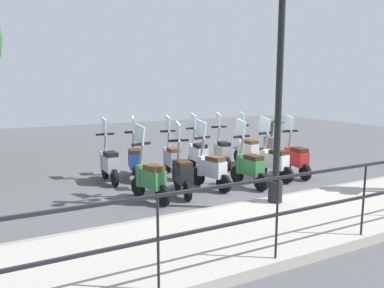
{
  "coord_description": "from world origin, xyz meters",
  "views": [
    {
      "loc": [
        -7.66,
        4.6,
        2.35
      ],
      "look_at": [
        0.2,
        0.5,
        0.9
      ],
      "focal_mm": 35.0,
      "sensor_mm": 36.0,
      "label": 1
    }
  ],
  "objects_px": {
    "scooter_near_2": "(249,166)",
    "scooter_far_1": "(222,151)",
    "scooter_near_3": "(211,168)",
    "scooter_near_1": "(274,161)",
    "lamp_post_near": "(279,97)",
    "scooter_far_0": "(247,149)",
    "scooter_far_4": "(135,159)",
    "scooter_near_4": "(182,173)",
    "potted_palm": "(272,137)",
    "scooter_near_5": "(150,178)",
    "scooter_near_0": "(296,158)",
    "scooter_far_3": "(172,158)",
    "scooter_far_2": "(198,153)",
    "scooter_far_5": "(109,163)"
  },
  "relations": [
    {
      "from": "scooter_near_2",
      "to": "scooter_far_1",
      "type": "distance_m",
      "value": 1.95
    },
    {
      "from": "scooter_near_3",
      "to": "scooter_near_1",
      "type": "bearing_deg",
      "value": -105.34
    },
    {
      "from": "lamp_post_near",
      "to": "scooter_far_0",
      "type": "relative_size",
      "value": 2.86
    },
    {
      "from": "scooter_near_3",
      "to": "scooter_far_4",
      "type": "distance_m",
      "value": 2.05
    },
    {
      "from": "scooter_near_4",
      "to": "scooter_far_4",
      "type": "height_order",
      "value": "same"
    },
    {
      "from": "potted_palm",
      "to": "scooter_near_5",
      "type": "xyz_separation_m",
      "value": [
        -3.61,
        6.05,
        0.04
      ]
    },
    {
      "from": "scooter_near_0",
      "to": "scooter_near_5",
      "type": "height_order",
      "value": "same"
    },
    {
      "from": "potted_palm",
      "to": "scooter_far_4",
      "type": "bearing_deg",
      "value": 107.02
    },
    {
      "from": "scooter_near_3",
      "to": "scooter_far_3",
      "type": "height_order",
      "value": "same"
    },
    {
      "from": "scooter_near_2",
      "to": "scooter_far_2",
      "type": "height_order",
      "value": "same"
    },
    {
      "from": "potted_palm",
      "to": "scooter_far_4",
      "type": "height_order",
      "value": "scooter_far_4"
    },
    {
      "from": "scooter_near_4",
      "to": "scooter_far_4",
      "type": "bearing_deg",
      "value": 24.09
    },
    {
      "from": "lamp_post_near",
      "to": "scooter_far_2",
      "type": "relative_size",
      "value": 2.86
    },
    {
      "from": "scooter_near_1",
      "to": "scooter_near_2",
      "type": "relative_size",
      "value": 1.0
    },
    {
      "from": "scooter_far_3",
      "to": "scooter_near_5",
      "type": "bearing_deg",
      "value": 149.84
    },
    {
      "from": "scooter_far_1",
      "to": "scooter_far_3",
      "type": "xyz_separation_m",
      "value": [
        -0.21,
        1.62,
        0.0
      ]
    },
    {
      "from": "scooter_far_0",
      "to": "scooter_near_0",
      "type": "bearing_deg",
      "value": -168.22
    },
    {
      "from": "scooter_far_0",
      "to": "scooter_far_5",
      "type": "relative_size",
      "value": 1.0
    },
    {
      "from": "scooter_near_1",
      "to": "scooter_far_5",
      "type": "bearing_deg",
      "value": 56.98
    },
    {
      "from": "scooter_far_4",
      "to": "lamp_post_near",
      "type": "bearing_deg",
      "value": -140.82
    },
    {
      "from": "lamp_post_near",
      "to": "scooter_far_0",
      "type": "distance_m",
      "value": 4.11
    },
    {
      "from": "scooter_far_0",
      "to": "scooter_far_4",
      "type": "relative_size",
      "value": 1.0
    },
    {
      "from": "scooter_near_5",
      "to": "scooter_near_2",
      "type": "bearing_deg",
      "value": -106.67
    },
    {
      "from": "scooter_near_3",
      "to": "scooter_far_0",
      "type": "relative_size",
      "value": 1.0
    },
    {
      "from": "scooter_far_2",
      "to": "scooter_near_2",
      "type": "bearing_deg",
      "value": -166.12
    },
    {
      "from": "scooter_far_0",
      "to": "scooter_far_1",
      "type": "xyz_separation_m",
      "value": [
        0.05,
        0.82,
        0.0
      ]
    },
    {
      "from": "scooter_near_3",
      "to": "scooter_far_4",
      "type": "relative_size",
      "value": 1.0
    },
    {
      "from": "scooter_near_2",
      "to": "scooter_far_4",
      "type": "bearing_deg",
      "value": 41.87
    },
    {
      "from": "scooter_near_2",
      "to": "scooter_far_0",
      "type": "bearing_deg",
      "value": -39.89
    },
    {
      "from": "potted_palm",
      "to": "scooter_far_5",
      "type": "xyz_separation_m",
      "value": [
        -1.82,
        6.39,
        0.04
      ]
    },
    {
      "from": "potted_palm",
      "to": "scooter_far_1",
      "type": "distance_m",
      "value": 3.67
    },
    {
      "from": "scooter_near_1",
      "to": "scooter_near_2",
      "type": "distance_m",
      "value": 0.93
    },
    {
      "from": "potted_palm",
      "to": "scooter_far_4",
      "type": "relative_size",
      "value": 0.69
    },
    {
      "from": "scooter_far_5",
      "to": "scooter_far_0",
      "type": "bearing_deg",
      "value": -91.18
    },
    {
      "from": "scooter_near_1",
      "to": "scooter_far_1",
      "type": "relative_size",
      "value": 1.0
    },
    {
      "from": "scooter_far_0",
      "to": "scooter_far_3",
      "type": "distance_m",
      "value": 2.44
    },
    {
      "from": "scooter_near_1",
      "to": "scooter_far_0",
      "type": "relative_size",
      "value": 1.0
    },
    {
      "from": "scooter_far_5",
      "to": "scooter_near_0",
      "type": "bearing_deg",
      "value": -111.51
    },
    {
      "from": "scooter_near_0",
      "to": "scooter_near_1",
      "type": "bearing_deg",
      "value": 97.39
    },
    {
      "from": "scooter_near_4",
      "to": "scooter_near_5",
      "type": "relative_size",
      "value": 1.0
    },
    {
      "from": "scooter_far_5",
      "to": "scooter_far_3",
      "type": "bearing_deg",
      "value": -97.34
    },
    {
      "from": "scooter_near_2",
      "to": "scooter_far_4",
      "type": "xyz_separation_m",
      "value": [
        1.92,
        2.06,
        0.0
      ]
    },
    {
      "from": "lamp_post_near",
      "to": "scooter_near_2",
      "type": "height_order",
      "value": "lamp_post_near"
    },
    {
      "from": "scooter_far_0",
      "to": "scooter_far_4",
      "type": "distance_m",
      "value": 3.34
    },
    {
      "from": "scooter_near_0",
      "to": "scooter_far_5",
      "type": "relative_size",
      "value": 1.0
    },
    {
      "from": "scooter_near_1",
      "to": "scooter_far_2",
      "type": "bearing_deg",
      "value": 26.19
    },
    {
      "from": "scooter_near_2",
      "to": "scooter_near_4",
      "type": "distance_m",
      "value": 1.63
    },
    {
      "from": "scooter_far_3",
      "to": "scooter_far_5",
      "type": "relative_size",
      "value": 1.0
    },
    {
      "from": "scooter_far_2",
      "to": "scooter_far_4",
      "type": "distance_m",
      "value": 1.77
    },
    {
      "from": "potted_palm",
      "to": "scooter_far_1",
      "type": "xyz_separation_m",
      "value": [
        -1.78,
        3.21,
        0.04
      ]
    }
  ]
}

